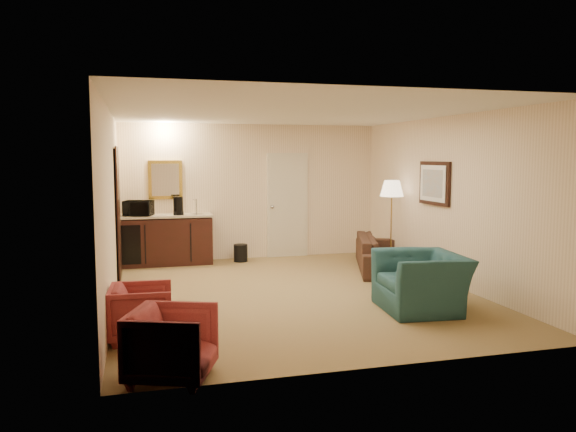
# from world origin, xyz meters

# --- Properties ---
(ground) EXTENTS (6.00, 6.00, 0.00)m
(ground) POSITION_xyz_m (0.00, 0.00, 0.00)
(ground) COLOR olive
(ground) RESTS_ON ground
(room_walls) EXTENTS (5.02, 6.01, 2.61)m
(room_walls) POSITION_xyz_m (-0.10, 0.77, 1.72)
(room_walls) COLOR beige
(room_walls) RESTS_ON ground
(wetbar_cabinet) EXTENTS (1.64, 0.58, 0.92)m
(wetbar_cabinet) POSITION_xyz_m (-1.65, 2.72, 0.46)
(wetbar_cabinet) COLOR black
(wetbar_cabinet) RESTS_ON ground
(sofa) EXTENTS (1.22, 2.11, 0.79)m
(sofa) POSITION_xyz_m (1.95, 1.23, 0.40)
(sofa) COLOR black
(sofa) RESTS_ON ground
(teal_armchair) EXTENTS (0.84, 1.20, 0.99)m
(teal_armchair) POSITION_xyz_m (1.35, -1.30, 0.50)
(teal_armchair) COLOR #225255
(teal_armchair) RESTS_ON ground
(rose_chair_near) EXTENTS (0.64, 0.68, 0.67)m
(rose_chair_near) POSITION_xyz_m (-2.15, -1.58, 0.33)
(rose_chair_near) COLOR #9C3433
(rose_chair_near) RESTS_ON ground
(rose_chair_far) EXTENTS (0.86, 0.88, 0.71)m
(rose_chair_far) POSITION_xyz_m (-1.90, -2.80, 0.36)
(rose_chair_far) COLOR #9C3433
(rose_chair_far) RESTS_ON ground
(coffee_table) EXTENTS (0.92, 0.66, 0.51)m
(coffee_table) POSITION_xyz_m (1.80, -0.08, 0.25)
(coffee_table) COLOR black
(coffee_table) RESTS_ON ground
(floor_lamp) EXTENTS (0.46, 0.46, 1.57)m
(floor_lamp) POSITION_xyz_m (2.20, 1.40, 0.79)
(floor_lamp) COLOR #AE863A
(floor_lamp) RESTS_ON ground
(waste_bin) EXTENTS (0.31, 0.31, 0.33)m
(waste_bin) POSITION_xyz_m (-0.30, 2.65, 0.16)
(waste_bin) COLOR black
(waste_bin) RESTS_ON ground
(microwave) EXTENTS (0.55, 0.41, 0.33)m
(microwave) POSITION_xyz_m (-2.15, 2.67, 1.09)
(microwave) COLOR black
(microwave) RESTS_ON wetbar_cabinet
(coffee_maker) EXTENTS (0.23, 0.23, 0.33)m
(coffee_maker) POSITION_xyz_m (-1.45, 2.64, 1.09)
(coffee_maker) COLOR black
(coffee_maker) RESTS_ON wetbar_cabinet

